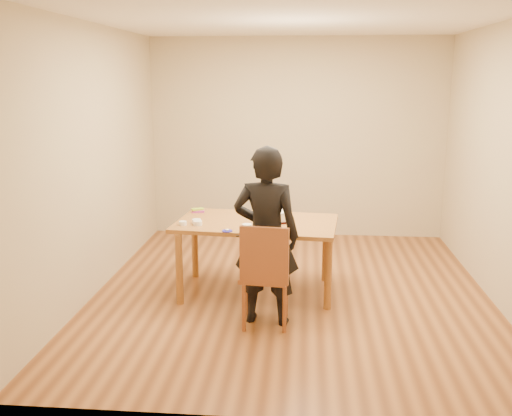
# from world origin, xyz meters

# --- Properties ---
(room_shell) EXTENTS (4.00, 4.50, 2.70)m
(room_shell) POSITION_xyz_m (0.00, 0.34, 1.35)
(room_shell) COLOR brown
(room_shell) RESTS_ON ground
(dining_table) EXTENTS (1.68, 1.09, 0.04)m
(dining_table) POSITION_xyz_m (-0.36, -0.01, 0.73)
(dining_table) COLOR brown
(dining_table) RESTS_ON floor
(dining_chair) EXTENTS (0.46, 0.46, 0.04)m
(dining_chair) POSITION_xyz_m (-0.21, -0.78, 0.45)
(dining_chair) COLOR brown
(dining_chair) RESTS_ON floor
(cake_plate) EXTENTS (0.26, 0.26, 0.02)m
(cake_plate) POSITION_xyz_m (-0.12, 0.02, 0.76)
(cake_plate) COLOR #AE0B23
(cake_plate) RESTS_ON dining_table
(cake) EXTENTS (0.24, 0.24, 0.08)m
(cake) POSITION_xyz_m (-0.12, 0.02, 0.81)
(cake) COLOR white
(cake) RESTS_ON cake_plate
(frosting_dome) EXTENTS (0.24, 0.24, 0.03)m
(frosting_dome) POSITION_xyz_m (-0.12, 0.02, 0.86)
(frosting_dome) COLOR white
(frosting_dome) RESTS_ON cake
(frosting_tub) EXTENTS (0.09, 0.09, 0.08)m
(frosting_tub) POSITION_xyz_m (-0.41, -0.43, 0.79)
(frosting_tub) COLOR white
(frosting_tub) RESTS_ON dining_table
(frosting_lid) EXTENTS (0.10, 0.10, 0.01)m
(frosting_lid) POSITION_xyz_m (-0.60, -0.41, 0.75)
(frosting_lid) COLOR #1C189C
(frosting_lid) RESTS_ON dining_table
(frosting_dollop) EXTENTS (0.04, 0.04, 0.02)m
(frosting_dollop) POSITION_xyz_m (-0.60, -0.41, 0.77)
(frosting_dollop) COLOR white
(frosting_dollop) RESTS_ON frosting_lid
(ramekin_green) EXTENTS (0.09, 0.09, 0.04)m
(ramekin_green) POSITION_xyz_m (-0.92, -0.20, 0.77)
(ramekin_green) COLOR white
(ramekin_green) RESTS_ON dining_table
(ramekin_yellow) EXTENTS (0.09, 0.09, 0.04)m
(ramekin_yellow) POSITION_xyz_m (-0.95, -0.14, 0.77)
(ramekin_yellow) COLOR white
(ramekin_yellow) RESTS_ON dining_table
(ramekin_multi) EXTENTS (0.08, 0.08, 0.04)m
(ramekin_multi) POSITION_xyz_m (-1.07, -0.21, 0.77)
(ramekin_multi) COLOR white
(ramekin_multi) RESTS_ON dining_table
(candy_box_pink) EXTENTS (0.14, 0.09, 0.02)m
(candy_box_pink) POSITION_xyz_m (-1.02, 0.34, 0.76)
(candy_box_pink) COLOR #E034A1
(candy_box_pink) RESTS_ON dining_table
(candy_box_green) EXTENTS (0.14, 0.11, 0.02)m
(candy_box_green) POSITION_xyz_m (-1.03, 0.34, 0.78)
(candy_box_green) COLOR green
(candy_box_green) RESTS_ON candy_box_pink
(spatula) EXTENTS (0.16, 0.08, 0.01)m
(spatula) POSITION_xyz_m (-0.42, -0.55, 0.75)
(spatula) COLOR black
(spatula) RESTS_ON dining_table
(person) EXTENTS (0.62, 0.44, 1.61)m
(person) POSITION_xyz_m (-0.21, -0.74, 0.80)
(person) COLOR black
(person) RESTS_ON floor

